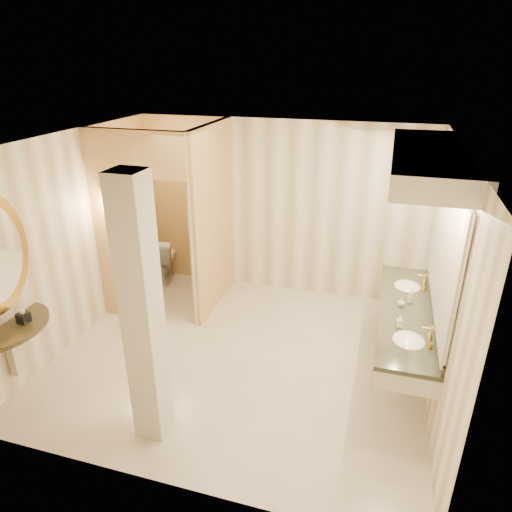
# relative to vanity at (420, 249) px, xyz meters

# --- Properties ---
(floor) EXTENTS (4.50, 4.50, 0.00)m
(floor) POSITION_rel_vanity_xyz_m (-1.98, -0.22, -1.63)
(floor) COLOR silver
(floor) RESTS_ON ground
(ceiling) EXTENTS (4.50, 4.50, 0.00)m
(ceiling) POSITION_rel_vanity_xyz_m (-1.98, -0.22, 1.07)
(ceiling) COLOR silver
(ceiling) RESTS_ON wall_back
(wall_back) EXTENTS (4.50, 0.02, 2.70)m
(wall_back) POSITION_rel_vanity_xyz_m (-1.98, 1.78, -0.28)
(wall_back) COLOR white
(wall_back) RESTS_ON floor
(wall_front) EXTENTS (4.50, 0.02, 2.70)m
(wall_front) POSITION_rel_vanity_xyz_m (-1.98, -2.22, -0.28)
(wall_front) COLOR white
(wall_front) RESTS_ON floor
(wall_left) EXTENTS (0.02, 4.00, 2.70)m
(wall_left) POSITION_rel_vanity_xyz_m (-4.23, -0.22, -0.28)
(wall_left) COLOR white
(wall_left) RESTS_ON floor
(wall_right) EXTENTS (0.02, 4.00, 2.70)m
(wall_right) POSITION_rel_vanity_xyz_m (0.27, -0.22, -0.28)
(wall_right) COLOR white
(wall_right) RESTS_ON floor
(toilet_closet) EXTENTS (1.50, 1.55, 2.70)m
(toilet_closet) POSITION_rel_vanity_xyz_m (-3.10, 0.75, -0.24)
(toilet_closet) COLOR #F2CE7F
(toilet_closet) RESTS_ON floor
(wall_sconce) EXTENTS (0.14, 0.14, 0.42)m
(wall_sconce) POSITION_rel_vanity_xyz_m (-3.90, 0.21, 0.10)
(wall_sconce) COLOR #BE8F3C
(wall_sconce) RESTS_ON toilet_closet
(vanity) EXTENTS (0.75, 2.49, 2.09)m
(vanity) POSITION_rel_vanity_xyz_m (0.00, 0.00, 0.00)
(vanity) COLOR beige
(vanity) RESTS_ON floor
(pillar) EXTENTS (0.30, 0.30, 2.70)m
(pillar) POSITION_rel_vanity_xyz_m (-2.43, -1.65, -0.28)
(pillar) COLOR beige
(pillar) RESTS_ON floor
(tissue_box) EXTENTS (0.12, 0.12, 0.11)m
(tissue_box) POSITION_rel_vanity_xyz_m (-4.03, -1.44, -0.70)
(tissue_box) COLOR black
(tissue_box) RESTS_ON console_shelf
(toilet) EXTENTS (0.61, 0.85, 0.78)m
(toilet) POSITION_rel_vanity_xyz_m (-3.92, 1.51, -1.24)
(toilet) COLOR white
(toilet) RESTS_ON floor
(soap_bottle_a) EXTENTS (0.06, 0.07, 0.13)m
(soap_bottle_a) POSITION_rel_vanity_xyz_m (-0.13, -0.39, -0.69)
(soap_bottle_a) COLOR beige
(soap_bottle_a) RESTS_ON vanity
(soap_bottle_b) EXTENTS (0.11, 0.11, 0.11)m
(soap_bottle_b) POSITION_rel_vanity_xyz_m (-0.11, 0.07, -0.70)
(soap_bottle_b) COLOR silver
(soap_bottle_b) RESTS_ON vanity
(soap_bottle_c) EXTENTS (0.08, 0.09, 0.19)m
(soap_bottle_c) POSITION_rel_vanity_xyz_m (-0.01, 0.19, -0.66)
(soap_bottle_c) COLOR #C6B28C
(soap_bottle_c) RESTS_ON vanity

